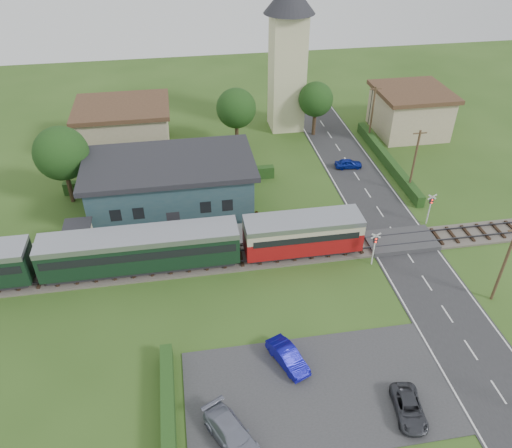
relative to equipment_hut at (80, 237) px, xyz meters
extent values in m
plane|color=#2D4C19|center=(18.00, -5.20, -1.75)|extent=(120.00, 120.00, 0.00)
cube|color=#4C443D|center=(18.00, -3.20, -1.65)|extent=(76.00, 3.20, 0.20)
cube|color=#3F3F47|center=(18.00, -3.92, -1.33)|extent=(76.00, 0.08, 0.15)
cube|color=#3F3F47|center=(18.00, -2.48, -1.33)|extent=(76.00, 0.08, 0.15)
cube|color=#28282B|center=(28.00, -5.20, -1.72)|extent=(6.00, 70.00, 0.05)
cube|color=#333335|center=(16.50, -17.20, -1.71)|extent=(17.00, 9.00, 0.08)
cube|color=#333335|center=(28.00, -3.20, -1.52)|extent=(6.20, 3.40, 0.45)
cube|color=gray|center=(8.00, 0.00, -1.52)|extent=(30.00, 3.00, 0.45)
cube|color=beige|center=(0.00, 0.00, -0.10)|extent=(2.00, 2.00, 2.40)
cube|color=#232328|center=(0.00, 0.00, 1.18)|extent=(2.30, 2.30, 0.15)
cube|color=#25434C|center=(8.00, 5.80, 0.65)|extent=(15.00, 8.00, 4.80)
cube|color=#232328|center=(8.00, 5.80, 3.30)|extent=(16.00, 9.00, 0.50)
cube|color=#232328|center=(8.00, 1.86, -0.65)|extent=(1.20, 0.12, 2.20)
cube|color=black|center=(3.00, 1.86, 0.65)|extent=(1.00, 0.12, 1.20)
cube|color=black|center=(5.00, 1.86, 0.65)|extent=(1.00, 0.12, 1.20)
cube|color=black|center=(11.00, 1.86, 0.65)|extent=(1.00, 0.12, 1.20)
cube|color=black|center=(13.00, 1.86, 0.65)|extent=(1.00, 0.12, 1.20)
cube|color=#232328|center=(18.86, -3.20, -1.16)|extent=(9.00, 2.20, 0.50)
cube|color=maroon|center=(18.86, -3.20, -0.16)|extent=(10.00, 2.80, 1.80)
cube|color=#BDB294|center=(18.86, -3.20, 1.09)|extent=(10.00, 2.82, 0.90)
cube|color=black|center=(18.86, -3.20, 0.74)|extent=(9.00, 2.88, 0.60)
cube|color=#9396A2|center=(18.86, -3.20, 1.74)|extent=(10.00, 2.90, 0.45)
cube|color=#232328|center=(5.26, -3.20, -1.16)|extent=(15.20, 2.20, 0.50)
cube|color=black|center=(5.26, -3.20, 0.34)|extent=(16.00, 2.80, 2.60)
cube|color=black|center=(5.26, -3.20, 0.74)|extent=(15.40, 2.86, 0.70)
cube|color=#9396A2|center=(5.26, -3.20, 1.74)|extent=(16.00, 2.90, 0.50)
cube|color=beige|center=(23.00, 22.80, 5.25)|extent=(4.00, 4.00, 14.00)
cube|color=tan|center=(3.00, 19.80, 0.75)|extent=(10.00, 8.00, 5.00)
cube|color=#472D1E|center=(3.00, 19.80, 3.50)|extent=(10.80, 8.80, 0.50)
cube|color=tan|center=(38.00, 18.80, 0.75)|extent=(8.00, 8.00, 5.00)
cube|color=#472D1E|center=(38.00, 18.80, 3.50)|extent=(8.80, 8.80, 0.50)
cube|color=#193814|center=(7.00, -17.20, -1.15)|extent=(0.80, 9.00, 1.20)
cube|color=#193814|center=(32.20, 10.80, -1.15)|extent=(0.80, 18.00, 1.20)
cube|color=#193814|center=(8.00, 10.30, -1.10)|extent=(22.00, 0.80, 1.30)
cylinder|color=#332316|center=(-2.00, 8.80, 0.32)|extent=(0.44, 0.44, 4.12)
sphere|color=#143311|center=(-2.00, 8.80, 3.65)|extent=(5.20, 5.20, 5.20)
cylinder|color=#332316|center=(16.00, 17.80, 0.18)|extent=(0.44, 0.44, 3.85)
sphere|color=#143311|center=(16.00, 17.80, 3.29)|extent=(4.60, 4.60, 4.60)
cylinder|color=#332316|center=(26.00, 19.80, 0.04)|extent=(0.44, 0.44, 3.58)
sphere|color=#143311|center=(26.00, 19.80, 2.93)|extent=(4.20, 4.20, 4.20)
cylinder|color=#473321|center=(32.20, -11.20, 1.75)|extent=(0.22, 0.22, 7.00)
cylinder|color=#473321|center=(32.20, 4.80, 1.75)|extent=(0.22, 0.22, 7.00)
cube|color=#473321|center=(32.20, 4.80, 4.95)|extent=(1.40, 0.10, 0.10)
cylinder|color=#473321|center=(32.20, 16.80, 1.75)|extent=(0.22, 0.22, 7.00)
cube|color=#473321|center=(32.20, 16.80, 4.95)|extent=(1.40, 0.10, 0.10)
cylinder|color=silver|center=(24.40, -5.60, -0.25)|extent=(0.12, 0.12, 3.00)
cube|color=#232328|center=(24.40, -5.60, 0.85)|extent=(0.35, 0.18, 0.55)
sphere|color=#FF190C|center=(24.40, -5.72, 1.00)|extent=(0.14, 0.14, 0.14)
sphere|color=#FF190C|center=(24.40, -5.72, 0.70)|extent=(0.14, 0.14, 0.14)
cube|color=silver|center=(24.40, -5.60, 1.25)|extent=(0.84, 0.05, 0.55)
cube|color=silver|center=(24.40, -5.60, 1.25)|extent=(0.84, 0.05, 0.55)
cylinder|color=silver|center=(31.60, -0.80, -0.25)|extent=(0.12, 0.12, 3.00)
cube|color=#232328|center=(31.60, -0.80, 0.85)|extent=(0.35, 0.18, 0.55)
sphere|color=#FF190C|center=(31.60, -0.92, 1.00)|extent=(0.14, 0.14, 0.14)
sphere|color=#FF190C|center=(31.60, -0.92, 0.70)|extent=(0.14, 0.14, 0.14)
cube|color=silver|center=(31.60, -0.80, 1.25)|extent=(0.84, 0.05, 0.55)
cube|color=silver|center=(31.60, -0.80, 1.25)|extent=(0.84, 0.05, 0.55)
cylinder|color=#3F3F47|center=(-4.00, 14.80, 0.75)|extent=(0.14, 0.14, 5.00)
sphere|color=orange|center=(-4.00, 14.80, 3.25)|extent=(0.30, 0.30, 0.30)
cylinder|color=#3F3F47|center=(34.00, 21.80, 0.75)|extent=(0.14, 0.14, 5.00)
sphere|color=orange|center=(34.00, 21.80, 3.25)|extent=(0.30, 0.30, 0.30)
imported|color=navy|center=(27.65, 10.79, -1.18)|extent=(3.11, 1.47, 1.03)
imported|color=#0E0D93|center=(15.07, -14.70, -1.06)|extent=(2.61, 3.90, 1.22)
imported|color=gray|center=(10.64, -19.70, -1.02)|extent=(3.60, 4.79, 1.29)
imported|color=#34353C|center=(21.58, -19.70, -1.16)|extent=(2.16, 3.82, 1.01)
imported|color=gray|center=(15.45, 0.41, -0.31)|extent=(0.84, 0.70, 1.97)
imported|color=gray|center=(0.17, -0.80, -0.41)|extent=(0.79, 0.95, 1.77)
camera|label=1|loc=(9.33, -36.16, 25.79)|focal=35.00mm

